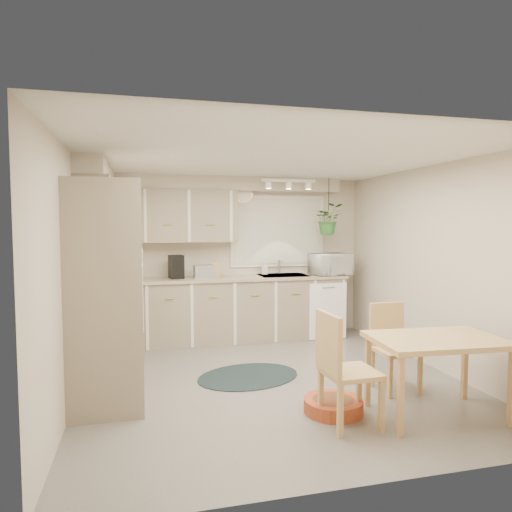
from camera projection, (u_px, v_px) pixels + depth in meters
name	position (u px, v px, depth m)	size (l,w,h in m)	color
floor	(271.00, 380.00, 5.00)	(4.20, 4.20, 0.00)	slate
ceiling	(271.00, 159.00, 4.83)	(4.20, 4.20, 0.00)	silver
wall_back	(233.00, 258.00, 6.95)	(4.00, 0.04, 2.40)	beige
wall_front	(362.00, 305.00, 2.88)	(4.00, 0.04, 2.40)	beige
wall_left	(74.00, 276.00, 4.43)	(0.04, 4.20, 2.40)	beige
wall_right	(433.00, 267.00, 5.40)	(0.04, 4.20, 2.40)	beige
base_cab_left	(113.00, 330.00, 5.40)	(0.60, 1.85, 0.90)	gray
base_cab_back	(224.00, 310.00, 6.66)	(3.60, 0.60, 0.90)	gray
counter_left	(113.00, 291.00, 5.37)	(0.64, 1.89, 0.04)	tan
counter_back	(224.00, 278.00, 6.62)	(3.64, 0.64, 0.04)	tan
oven_stack	(106.00, 296.00, 4.16)	(0.65, 0.65, 2.10)	gray
wall_oven_face	(142.00, 295.00, 4.24)	(0.02, 0.56, 0.58)	white
upper_cab_left	(100.00, 214.00, 5.40)	(0.35, 2.00, 0.75)	gray
upper_cab_back	(167.00, 216.00, 6.49)	(2.00, 0.35, 0.75)	gray
soffit_left	(97.00, 174.00, 5.36)	(0.30, 2.00, 0.20)	beige
soffit_back	(222.00, 184.00, 6.68)	(3.60, 0.30, 0.20)	beige
cooktop	(111.00, 296.00, 4.82)	(0.52, 0.58, 0.02)	white
range_hood	(108.00, 254.00, 4.78)	(0.40, 0.60, 0.14)	white
window_blinds	(278.00, 231.00, 7.06)	(1.40, 0.02, 1.00)	white
window_frame	(278.00, 231.00, 7.07)	(1.50, 0.02, 1.10)	silver
sink	(283.00, 278.00, 6.85)	(0.70, 0.48, 0.10)	#96989D
dishwasher_front	(328.00, 311.00, 6.73)	(0.58, 0.01, 0.83)	white
track_light_bar	(289.00, 181.00, 6.51)	(0.80, 0.04, 0.04)	white
wall_clock	(243.00, 193.00, 6.89)	(0.30, 0.30, 0.03)	gold
dining_table	(436.00, 377.00, 4.05)	(1.13, 0.75, 0.71)	tan
chair_left	(350.00, 369.00, 3.85)	(0.46, 0.46, 0.97)	tan
chair_back	(396.00, 348.00, 4.66)	(0.41, 0.41, 0.88)	tan
braided_rug	(248.00, 376.00, 5.11)	(1.17, 0.88, 0.01)	black
pet_bed	(333.00, 406.00, 4.14)	(0.54, 0.54, 0.12)	#AB5022
microwave	(331.00, 262.00, 6.91)	(0.58, 0.32, 0.39)	white
soap_bottle	(265.00, 272.00, 6.93)	(0.09, 0.20, 0.09)	white
hanging_plant	(328.00, 223.00, 6.86)	(0.42, 0.47, 0.36)	#2D692A
coffee_maker	(176.00, 267.00, 6.45)	(0.19, 0.23, 0.33)	black
toaster	(204.00, 271.00, 6.57)	(0.30, 0.17, 0.18)	#96989D
knife_block	(216.00, 269.00, 6.64)	(0.10, 0.10, 0.22)	tan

